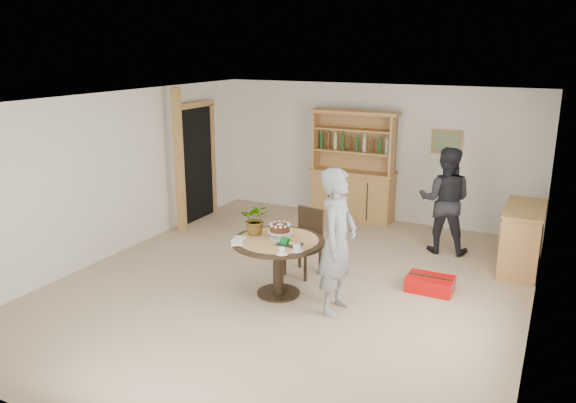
# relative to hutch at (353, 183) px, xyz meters

# --- Properties ---
(ground) EXTENTS (7.00, 7.00, 0.00)m
(ground) POSITION_rel_hutch_xyz_m (0.30, -3.24, -0.69)
(ground) COLOR tan
(ground) RESTS_ON ground
(room_shell) EXTENTS (6.04, 7.04, 2.52)m
(room_shell) POSITION_rel_hutch_xyz_m (0.30, -3.23, 1.05)
(room_shell) COLOR white
(room_shell) RESTS_ON ground
(doorway) EXTENTS (0.13, 1.10, 2.18)m
(doorway) POSITION_rel_hutch_xyz_m (-2.63, -1.24, 0.42)
(doorway) COLOR black
(doorway) RESTS_ON ground
(pine_post) EXTENTS (0.12, 0.12, 2.50)m
(pine_post) POSITION_rel_hutch_xyz_m (-2.40, -2.04, 0.56)
(pine_post) COLOR #B5854C
(pine_post) RESTS_ON ground
(hutch) EXTENTS (1.62, 0.54, 2.04)m
(hutch) POSITION_rel_hutch_xyz_m (0.00, 0.00, 0.00)
(hutch) COLOR tan
(hutch) RESTS_ON ground
(sideboard) EXTENTS (0.54, 1.26, 0.94)m
(sideboard) POSITION_rel_hutch_xyz_m (3.04, -1.24, -0.22)
(sideboard) COLOR tan
(sideboard) RESTS_ON ground
(dining_table) EXTENTS (1.20, 1.20, 0.76)m
(dining_table) POSITION_rel_hutch_xyz_m (0.27, -3.57, -0.08)
(dining_table) COLOR black
(dining_table) RESTS_ON ground
(dining_chair) EXTENTS (0.49, 0.49, 0.95)m
(dining_chair) POSITION_rel_hutch_xyz_m (0.29, -2.74, -0.15)
(dining_chair) COLOR black
(dining_chair) RESTS_ON ground
(birthday_cake) EXTENTS (0.30, 0.30, 0.20)m
(birthday_cake) POSITION_rel_hutch_xyz_m (0.27, -3.52, 0.19)
(birthday_cake) COLOR white
(birthday_cake) RESTS_ON dining_table
(flower_vase) EXTENTS (0.47, 0.44, 0.42)m
(flower_vase) POSITION_rel_hutch_xyz_m (-0.08, -3.52, 0.28)
(flower_vase) COLOR #3F7233
(flower_vase) RESTS_ON dining_table
(gift_tray) EXTENTS (0.30, 0.20, 0.08)m
(gift_tray) POSITION_rel_hutch_xyz_m (0.49, -3.69, 0.10)
(gift_tray) COLOR black
(gift_tray) RESTS_ON dining_table
(coffee_cup_a) EXTENTS (0.15, 0.15, 0.09)m
(coffee_cup_a) POSITION_rel_hutch_xyz_m (0.67, -3.85, 0.11)
(coffee_cup_a) COLOR white
(coffee_cup_a) RESTS_ON dining_table
(coffee_cup_b) EXTENTS (0.15, 0.15, 0.08)m
(coffee_cup_b) POSITION_rel_hutch_xyz_m (0.55, -4.02, 0.11)
(coffee_cup_b) COLOR white
(coffee_cup_b) RESTS_ON dining_table
(napkins) EXTENTS (0.24, 0.33, 0.03)m
(napkins) POSITION_rel_hutch_xyz_m (-0.14, -3.88, 0.09)
(napkins) COLOR white
(napkins) RESTS_ON dining_table
(teen_boy) EXTENTS (0.43, 0.65, 1.79)m
(teen_boy) POSITION_rel_hutch_xyz_m (1.12, -3.67, 0.21)
(teen_boy) COLOR gray
(teen_boy) RESTS_ON ground
(adult_person) EXTENTS (0.88, 0.72, 1.68)m
(adult_person) POSITION_rel_hutch_xyz_m (1.86, -0.99, 0.15)
(adult_person) COLOR black
(adult_person) RESTS_ON ground
(red_suitcase) EXTENTS (0.60, 0.40, 0.21)m
(red_suitcase) POSITION_rel_hutch_xyz_m (2.04, -2.59, -0.59)
(red_suitcase) COLOR red
(red_suitcase) RESTS_ON ground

